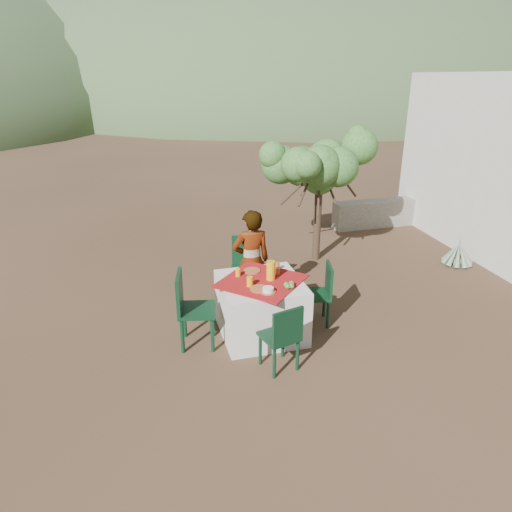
{
  "coord_description": "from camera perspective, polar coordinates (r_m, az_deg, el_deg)",
  "views": [
    {
      "loc": [
        -1.8,
        -5.48,
        3.48
      ],
      "look_at": [
        -0.21,
        0.35,
        0.93
      ],
      "focal_mm": 35.0,
      "sensor_mm": 36.0,
      "label": 1
    }
  ],
  "objects": [
    {
      "name": "ground",
      "position": [
        6.74,
        2.52,
        -8.28
      ],
      "size": [
        160.0,
        160.0,
        0.0
      ],
      "primitive_type": "plane",
      "color": "#39281A",
      "rests_on": "ground"
    },
    {
      "name": "table",
      "position": [
        6.45,
        0.58,
        -5.89
      ],
      "size": [
        1.3,
        1.3,
        0.76
      ],
      "color": "white",
      "rests_on": "ground"
    },
    {
      "name": "chair_far",
      "position": [
        7.36,
        -1.2,
        -0.97
      ],
      "size": [
        0.54,
        0.54,
        0.91
      ],
      "rotation": [
        0.0,
        0.0,
        -0.34
      ],
      "color": "black",
      "rests_on": "ground"
    },
    {
      "name": "chair_near",
      "position": [
        5.71,
        3.05,
        -9.05
      ],
      "size": [
        0.47,
        0.47,
        0.84
      ],
      "rotation": [
        0.0,
        0.0,
        3.39
      ],
      "color": "black",
      "rests_on": "ground"
    },
    {
      "name": "chair_left",
      "position": [
        6.19,
        -7.53,
        -5.7
      ],
      "size": [
        0.54,
        0.54,
        0.98
      ],
      "rotation": [
        0.0,
        0.0,
        1.36
      ],
      "color": "black",
      "rests_on": "ground"
    },
    {
      "name": "chair_right",
      "position": [
        6.71,
        7.4,
        -4.01
      ],
      "size": [
        0.47,
        0.47,
        0.85
      ],
      "rotation": [
        0.0,
        0.0,
        4.47
      ],
      "color": "black",
      "rests_on": "ground"
    },
    {
      "name": "person",
      "position": [
        6.9,
        -0.55,
        -0.58
      ],
      "size": [
        0.55,
        0.37,
        1.48
      ],
      "primitive_type": "imported",
      "rotation": [
        0.0,
        0.0,
        3.18
      ],
      "color": "#8C6651",
      "rests_on": "ground"
    },
    {
      "name": "shrub_tree",
      "position": [
        8.49,
        7.55,
        9.67
      ],
      "size": [
        1.69,
        1.66,
        1.99
      ],
      "color": "#3F2D1F",
      "rests_on": "ground"
    },
    {
      "name": "agave",
      "position": [
        9.24,
        22.09,
        0.24
      ],
      "size": [
        0.52,
        0.54,
        0.57
      ],
      "rotation": [
        0.0,
        0.0,
        -0.32
      ],
      "color": "slate",
      "rests_on": "ground"
    },
    {
      "name": "stone_wall",
      "position": [
        10.88,
        15.34,
        4.88
      ],
      "size": [
        2.6,
        0.35,
        0.55
      ],
      "primitive_type": "cube",
      "color": "gray",
      "rests_on": "ground"
    },
    {
      "name": "hill_near_right",
      "position": [
        43.86,
        3.25,
        18.25
      ],
      "size": [
        48.0,
        48.0,
        20.0
      ],
      "primitive_type": "ellipsoid",
      "color": "#3B5832",
      "rests_on": "ground"
    },
    {
      "name": "hill_far_center",
      "position": [
        57.63,
        -18.42,
        18.29
      ],
      "size": [
        60.0,
        60.0,
        24.0
      ],
      "primitive_type": "ellipsoid",
      "color": "gray",
      "rests_on": "ground"
    },
    {
      "name": "hill_far_right",
      "position": [
        59.59,
        15.58,
        18.72
      ],
      "size": [
        36.0,
        36.0,
        14.0
      ],
      "primitive_type": "ellipsoid",
      "color": "gray",
      "rests_on": "ground"
    },
    {
      "name": "plate_far",
      "position": [
        6.53,
        -0.48,
        -1.69
      ],
      "size": [
        0.22,
        0.22,
        0.01
      ],
      "primitive_type": "cylinder",
      "color": "brown",
      "rests_on": "table"
    },
    {
      "name": "plate_near",
      "position": [
        6.05,
        0.4,
        -3.77
      ],
      "size": [
        0.23,
        0.23,
        0.01
      ],
      "primitive_type": "cylinder",
      "color": "brown",
      "rests_on": "table"
    },
    {
      "name": "glass_far",
      "position": [
        6.38,
        -2.08,
        -1.9
      ],
      "size": [
        0.06,
        0.06,
        0.1
      ],
      "primitive_type": "cylinder",
      "color": "#F89E0F",
      "rests_on": "table"
    },
    {
      "name": "glass_near",
      "position": [
        6.11,
        -0.72,
        -2.92
      ],
      "size": [
        0.08,
        0.08,
        0.12
      ],
      "primitive_type": "cylinder",
      "color": "#F89E0F",
      "rests_on": "table"
    },
    {
      "name": "juice_pitcher",
      "position": [
        6.26,
        1.7,
        -1.67
      ],
      "size": [
        0.11,
        0.11,
        0.25
      ],
      "primitive_type": "cylinder",
      "color": "#F89E0F",
      "rests_on": "table"
    },
    {
      "name": "bowl_plate",
      "position": [
        5.98,
        1.39,
        -4.12
      ],
      "size": [
        0.19,
        0.19,
        0.01
      ],
      "primitive_type": "cylinder",
      "color": "brown",
      "rests_on": "table"
    },
    {
      "name": "white_bowl",
      "position": [
        5.97,
        1.39,
        -3.85
      ],
      "size": [
        0.14,
        0.14,
        0.05
      ],
      "primitive_type": "cylinder",
      "color": "white",
      "rests_on": "bowl_plate"
    },
    {
      "name": "jar_left",
      "position": [
        6.44,
        2.51,
        -1.71
      ],
      "size": [
        0.06,
        0.06,
        0.09
      ],
      "primitive_type": "cylinder",
      "color": "#C05B21",
      "rests_on": "table"
    },
    {
      "name": "jar_right",
      "position": [
        6.58,
        2.46,
        -1.14
      ],
      "size": [
        0.06,
        0.06,
        0.1
      ],
      "primitive_type": "cylinder",
      "color": "#C05B21",
      "rests_on": "table"
    },
    {
      "name": "napkin_holder",
      "position": [
        6.43,
        1.98,
        -1.73
      ],
      "size": [
        0.08,
        0.05,
        0.09
      ],
      "primitive_type": "cube",
      "rotation": [
        0.0,
        0.0,
        -0.17
      ],
      "color": "white",
      "rests_on": "table"
    },
    {
      "name": "fruit_cluster",
      "position": [
        6.09,
        3.82,
        -3.33
      ],
      "size": [
        0.14,
        0.13,
        0.07
      ],
      "color": "#477F2E",
      "rests_on": "table"
    }
  ]
}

